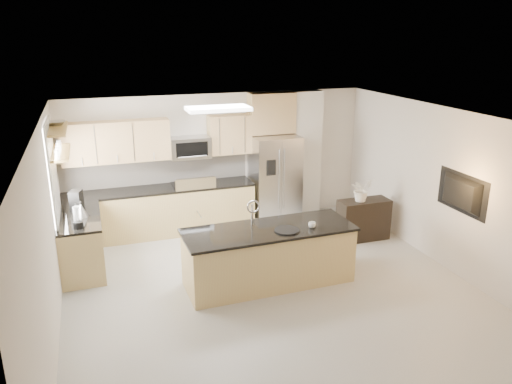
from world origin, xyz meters
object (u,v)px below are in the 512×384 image
object	(u,v)px
island	(269,256)
kettle	(81,210)
credenza	(363,220)
cup	(312,225)
platter	(287,230)
television	(458,194)
microwave	(190,147)
flower_vase	(362,184)
blender	(78,219)
coffee_maker	(76,201)
refrigerator	(275,179)
bowl	(56,122)
range	(194,207)

from	to	relation	value
island	kettle	bearing A→B (deg)	151.46
credenza	cup	distance (m)	2.12
platter	television	size ratio (longest dim) A/B	0.35
microwave	island	size ratio (longest dim) A/B	0.29
cup	flower_vase	world-z (taller)	flower_vase
blender	coffee_maker	xyz separation A→B (m)	(-0.02, 0.84, 0.01)
refrigerator	platter	xyz separation A→B (m)	(-0.79, -2.62, 0.02)
island	coffee_maker	size ratio (longest dim) A/B	7.95
bowl	television	world-z (taller)	bowl
refrigerator	bowl	bearing A→B (deg)	-169.79
microwave	kettle	world-z (taller)	microwave
cup	kettle	xyz separation A→B (m)	(-3.30, 1.56, 0.09)
blender	platter	bearing A→B (deg)	-20.03
microwave	blender	distance (m)	2.75
microwave	platter	bearing A→B (deg)	-72.75
range	flower_vase	world-z (taller)	flower_vase
range	bowl	world-z (taller)	bowl
cup	blender	distance (m)	3.52
refrigerator	cup	bearing A→B (deg)	-98.38
credenza	coffee_maker	size ratio (longest dim) A/B	2.89
credenza	platter	bearing A→B (deg)	-149.03
refrigerator	television	distance (m)	3.62
microwave	bowl	xyz separation A→B (m)	(-2.25, -0.87, 0.75)
island	television	xyz separation A→B (m)	(2.87, -0.63, 0.90)
refrigerator	coffee_maker	distance (m)	3.83
range	coffee_maker	bearing A→B (deg)	-160.07
blender	microwave	bearing A→B (deg)	39.64
blender	coffee_maker	world-z (taller)	blender
island	platter	bearing A→B (deg)	-39.18
range	flower_vase	bearing A→B (deg)	-27.34
refrigerator	island	distance (m)	2.69
platter	kettle	xyz separation A→B (m)	(-2.89, 1.55, 0.12)
flower_vase	island	bearing A→B (deg)	-154.48
refrigerator	credenza	xyz separation A→B (m)	(1.25, -1.40, -0.51)
bowl	flower_vase	distance (m)	5.28
coffee_maker	flower_vase	world-z (taller)	flower_vase
blender	television	size ratio (longest dim) A/B	0.31
range	credenza	size ratio (longest dim) A/B	1.19
platter	blender	distance (m)	3.14
cup	blender	xyz separation A→B (m)	(-3.35, 1.08, 0.12)
microwave	range	bearing A→B (deg)	-90.00
refrigerator	cup	world-z (taller)	refrigerator
kettle	bowl	distance (m)	1.42
platter	kettle	bearing A→B (deg)	151.82
range	television	size ratio (longest dim) A/B	1.06
microwave	cup	xyz separation A→B (m)	(1.27, -2.80, -0.68)
range	television	world-z (taller)	television
island	flower_vase	distance (m)	2.49
island	bowl	world-z (taller)	bowl
range	credenza	xyz separation A→B (m)	(2.91, -1.45, -0.09)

